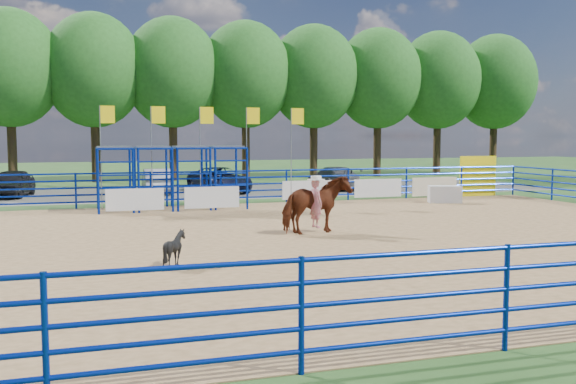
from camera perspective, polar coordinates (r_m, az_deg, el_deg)
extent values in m
plane|color=#305522|center=(18.52, 0.15, -4.29)|extent=(120.00, 120.00, 0.00)
cube|color=#A58152|center=(18.52, 0.15, -4.26)|extent=(30.00, 20.00, 0.02)
cube|color=slate|center=(34.99, -8.25, 0.06)|extent=(40.00, 10.00, 0.01)
cube|color=silver|center=(29.44, 13.76, -0.19)|extent=(1.55, 1.09, 0.76)
imported|color=#622913|center=(19.51, 2.51, -1.14)|extent=(2.23, 1.33, 1.77)
imported|color=#B21933|center=(19.44, 2.51, 1.17)|extent=(0.45, 0.60, 1.48)
cylinder|color=white|center=(19.40, 2.52, 3.44)|extent=(0.54, 0.54, 0.12)
imported|color=black|center=(14.89, -10.05, -4.97)|extent=(0.87, 0.80, 0.83)
imported|color=black|center=(34.20, -23.37, 0.73)|extent=(2.19, 4.18, 1.36)
imported|color=#95989D|center=(34.18, -11.59, 0.98)|extent=(1.45, 3.95, 1.29)
imported|color=#151A36|center=(34.25, -6.10, 1.09)|extent=(3.11, 5.09, 1.32)
imported|color=slate|center=(36.08, 4.06, 1.27)|extent=(1.93, 4.45, 1.28)
cube|color=white|center=(25.37, -13.44, -0.65)|extent=(2.20, 0.04, 0.85)
cube|color=white|center=(25.75, -6.76, -0.47)|extent=(2.20, 0.04, 0.85)
cube|color=white|center=(29.09, 1.76, 0.19)|extent=(2.40, 0.04, 0.85)
cube|color=white|center=(30.41, 8.01, 0.35)|extent=(2.40, 0.04, 0.85)
cube|color=beige|center=(31.81, 12.90, 0.48)|extent=(2.40, 0.04, 0.90)
cube|color=yellow|center=(33.22, 16.52, 1.36)|extent=(2.00, 0.12, 2.00)
cylinder|color=#3F2B19|center=(43.67, -23.32, 3.82)|extent=(0.56, 0.56, 4.80)
ellipsoid|color=#22581C|center=(43.90, -23.56, 10.56)|extent=(6.40, 6.40, 7.36)
cylinder|color=#3F2B19|center=(43.44, -16.74, 4.01)|extent=(0.56, 0.56, 4.80)
ellipsoid|color=#22581C|center=(43.67, -16.91, 10.79)|extent=(6.40, 6.40, 7.36)
cylinder|color=#3F2B19|center=(43.78, -10.16, 4.15)|extent=(0.56, 0.56, 4.80)
ellipsoid|color=#22581C|center=(44.01, -10.27, 10.88)|extent=(6.40, 6.40, 7.36)
cylinder|color=#3F2B19|center=(44.68, -3.77, 4.23)|extent=(0.56, 0.56, 4.80)
ellipsoid|color=#22581C|center=(44.91, -3.81, 10.83)|extent=(6.40, 6.40, 7.36)
cylinder|color=#3F2B19|center=(46.11, 2.29, 4.26)|extent=(0.56, 0.56, 4.80)
ellipsoid|color=#22581C|center=(46.34, 2.31, 10.66)|extent=(6.40, 6.40, 7.36)
cylinder|color=#3F2B19|center=(48.03, 7.93, 4.25)|extent=(0.56, 0.56, 4.80)
ellipsoid|color=#22581C|center=(48.24, 8.01, 10.39)|extent=(6.40, 6.40, 7.36)
cylinder|color=#3F2B19|center=(50.36, 13.10, 4.20)|extent=(0.56, 0.56, 4.80)
ellipsoid|color=#22581C|center=(50.57, 13.22, 10.06)|extent=(6.40, 6.40, 7.36)
cylinder|color=#3F2B19|center=(53.07, 17.77, 4.13)|extent=(0.56, 0.56, 4.80)
ellipsoid|color=#22581C|center=(53.26, 17.92, 9.68)|extent=(6.40, 6.40, 7.36)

